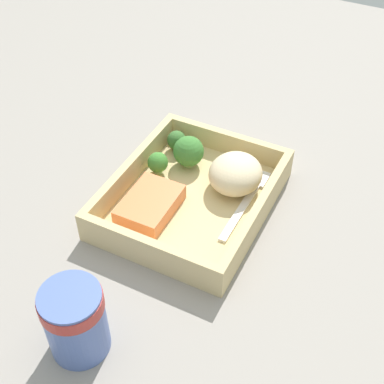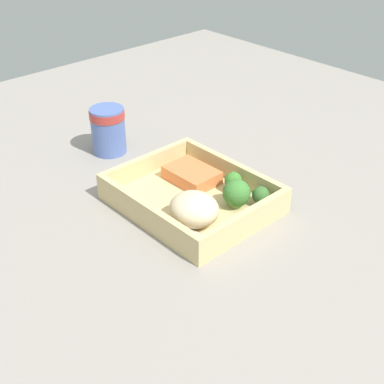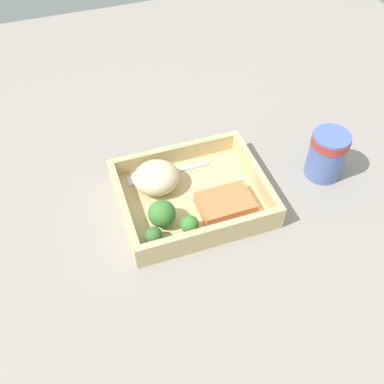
# 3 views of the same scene
# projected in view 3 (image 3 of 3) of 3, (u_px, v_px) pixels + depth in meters

# --- Properties ---
(ground_plane) EXTENTS (1.60, 1.60, 0.02)m
(ground_plane) POSITION_uv_depth(u_px,v_px,m) (192.00, 205.00, 0.84)
(ground_plane) COLOR gray
(takeout_tray) EXTENTS (0.26, 0.22, 0.01)m
(takeout_tray) POSITION_uv_depth(u_px,v_px,m) (192.00, 200.00, 0.82)
(takeout_tray) COLOR #D1B87F
(takeout_tray) RESTS_ON ground_plane
(tray_rim) EXTENTS (0.26, 0.22, 0.04)m
(tray_rim) POSITION_uv_depth(u_px,v_px,m) (192.00, 191.00, 0.81)
(tray_rim) COLOR #D1B87F
(tray_rim) RESTS_ON takeout_tray
(salmon_fillet) EXTENTS (0.10, 0.07, 0.02)m
(salmon_fillet) POSITION_uv_depth(u_px,v_px,m) (225.00, 204.00, 0.79)
(salmon_fillet) COLOR #E87843
(salmon_fillet) RESTS_ON takeout_tray
(mashed_potatoes) EXTENTS (0.08, 0.08, 0.05)m
(mashed_potatoes) POSITION_uv_depth(u_px,v_px,m) (156.00, 178.00, 0.82)
(mashed_potatoes) COLOR beige
(mashed_potatoes) RESTS_ON takeout_tray
(broccoli_floret_1) EXTENTS (0.03, 0.03, 0.03)m
(broccoli_floret_1) POSITION_uv_depth(u_px,v_px,m) (154.00, 236.00, 0.74)
(broccoli_floret_1) COLOR #7E9D5A
(broccoli_floret_1) RESTS_ON takeout_tray
(broccoli_floret_2) EXTENTS (0.05, 0.05, 0.05)m
(broccoli_floret_2) POSITION_uv_depth(u_px,v_px,m) (162.00, 214.00, 0.76)
(broccoli_floret_2) COLOR #86A663
(broccoli_floret_2) RESTS_ON takeout_tray
(broccoli_floret_3) EXTENTS (0.03, 0.03, 0.04)m
(broccoli_floret_3) POSITION_uv_depth(u_px,v_px,m) (190.00, 225.00, 0.75)
(broccoli_floret_3) COLOR #85A962
(broccoli_floret_3) RESTS_ON takeout_tray
(fork) EXTENTS (0.16, 0.02, 0.00)m
(fork) POSITION_uv_depth(u_px,v_px,m) (163.00, 174.00, 0.86)
(fork) COLOR silver
(fork) RESTS_ON takeout_tray
(paper_cup) EXTENTS (0.07, 0.07, 0.10)m
(paper_cup) POSITION_uv_depth(u_px,v_px,m) (327.00, 153.00, 0.84)
(paper_cup) COLOR #526AB0
(paper_cup) RESTS_ON ground_plane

